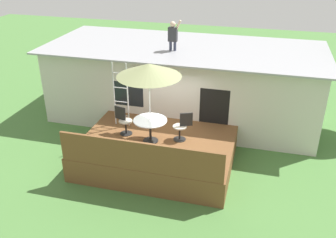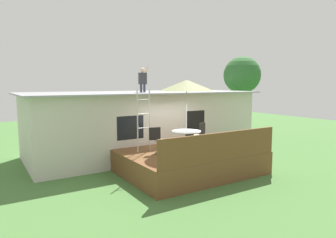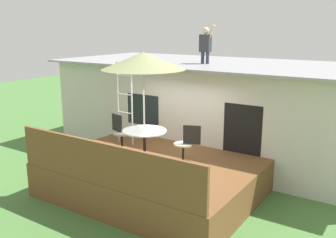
% 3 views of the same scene
% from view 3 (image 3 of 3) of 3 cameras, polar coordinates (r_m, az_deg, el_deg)
% --- Properties ---
extents(ground_plane, '(40.00, 40.00, 0.00)m').
position_cam_3_polar(ground_plane, '(9.25, -1.96, -10.96)').
color(ground_plane, '#477538').
extents(house, '(10.50, 4.50, 2.84)m').
position_cam_3_polar(house, '(11.79, 8.11, 1.65)').
color(house, beige).
rests_on(house, ground).
extents(deck, '(4.74, 3.64, 0.80)m').
position_cam_3_polar(deck, '(9.09, -1.98, -8.67)').
color(deck, brown).
rests_on(deck, ground).
extents(deck_railing, '(4.64, 0.08, 0.90)m').
position_cam_3_polar(deck_railing, '(7.51, -9.90, -6.86)').
color(deck_railing, brown).
rests_on(deck_railing, deck).
extents(patio_table, '(1.04, 1.04, 0.74)m').
position_cam_3_polar(patio_table, '(8.76, -3.61, -2.72)').
color(patio_table, black).
rests_on(patio_table, deck).
extents(patio_umbrella, '(1.90, 1.90, 2.54)m').
position_cam_3_polar(patio_umbrella, '(8.44, -3.79, 8.83)').
color(patio_umbrella, silver).
rests_on(patio_umbrella, deck).
extents(step_ladder, '(0.52, 0.04, 2.20)m').
position_cam_3_polar(step_ladder, '(10.04, -6.60, 2.36)').
color(step_ladder, silver).
rests_on(step_ladder, deck).
extents(person_figure, '(0.47, 0.20, 1.11)m').
position_cam_3_polar(person_figure, '(11.12, 5.77, 11.51)').
color(person_figure, '#33384C').
rests_on(person_figure, house).
extents(patio_chair_left, '(0.61, 0.44, 0.92)m').
position_cam_3_polar(patio_chair_left, '(9.60, -7.31, -2.14)').
color(patio_chair_left, black).
rests_on(patio_chair_left, deck).
extents(patio_chair_right, '(0.60, 0.44, 0.92)m').
position_cam_3_polar(patio_chair_right, '(8.60, 2.80, -3.93)').
color(patio_chair_right, black).
rests_on(patio_chair_right, deck).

